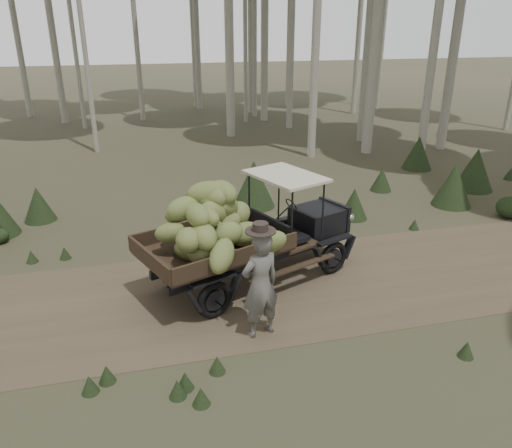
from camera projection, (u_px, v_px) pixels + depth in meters
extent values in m
plane|color=#473D2B|center=(222.00, 295.00, 10.13)|extent=(120.00, 120.00, 0.00)
cube|color=brown|center=(222.00, 295.00, 10.13)|extent=(70.00, 4.00, 0.01)
cube|color=black|center=(317.00, 219.00, 11.35)|extent=(1.25, 1.23, 0.54)
cube|color=black|center=(334.00, 214.00, 11.64)|extent=(0.45, 0.95, 0.61)
cube|color=black|center=(269.00, 229.00, 10.57)|extent=(0.58, 1.30, 0.54)
cube|color=#38281C|center=(214.00, 249.00, 9.86)|extent=(3.20, 2.65, 0.08)
cube|color=#38281C|center=(192.00, 227.00, 10.46)|extent=(2.57, 1.06, 0.31)
cube|color=#38281C|center=(239.00, 257.00, 9.14)|extent=(2.57, 1.06, 0.31)
cube|color=#38281C|center=(149.00, 259.00, 9.05)|extent=(0.70, 1.66, 0.31)
cube|color=beige|center=(286.00, 176.00, 10.38)|extent=(1.66, 1.96, 0.06)
cube|color=black|center=(246.00, 247.00, 10.84)|extent=(4.23, 1.75, 0.18)
cube|color=black|center=(267.00, 259.00, 10.28)|extent=(4.23, 1.75, 0.18)
torus|color=black|center=(288.00, 235.00, 12.06)|extent=(0.74, 0.40, 0.74)
torus|color=black|center=(333.00, 258.00, 10.89)|extent=(0.74, 0.40, 0.74)
torus|color=black|center=(175.00, 268.00, 10.42)|extent=(0.74, 0.40, 0.74)
torus|color=black|center=(214.00, 300.00, 9.24)|extent=(0.74, 0.40, 0.74)
sphere|color=beige|center=(324.00, 206.00, 12.00)|extent=(0.18, 0.18, 0.18)
sphere|color=beige|center=(350.00, 217.00, 11.34)|extent=(0.18, 0.18, 0.18)
ellipsoid|color=olive|center=(191.00, 249.00, 9.34)|extent=(0.84, 0.78, 0.49)
ellipsoid|color=olive|center=(225.00, 224.00, 9.63)|extent=(0.80, 0.50, 0.63)
ellipsoid|color=olive|center=(214.00, 212.00, 9.44)|extent=(0.95, 0.98, 0.69)
ellipsoid|color=olive|center=(223.00, 192.00, 9.50)|extent=(0.71, 0.85, 0.54)
ellipsoid|color=olive|center=(201.00, 252.00, 9.13)|extent=(0.75, 0.84, 0.62)
ellipsoid|color=olive|center=(226.00, 234.00, 9.24)|extent=(0.78, 0.51, 0.61)
ellipsoid|color=olive|center=(206.00, 217.00, 9.15)|extent=(0.60, 0.82, 0.42)
ellipsoid|color=olive|center=(213.00, 197.00, 9.55)|extent=(0.85, 0.72, 0.52)
ellipsoid|color=olive|center=(245.00, 234.00, 9.88)|extent=(0.83, 0.62, 0.49)
ellipsoid|color=olive|center=(204.00, 236.00, 8.93)|extent=(0.53, 0.80, 0.61)
ellipsoid|color=olive|center=(221.00, 205.00, 9.80)|extent=(0.41, 0.75, 0.56)
ellipsoid|color=olive|center=(214.00, 192.00, 9.62)|extent=(0.78, 0.41, 0.53)
ellipsoid|color=olive|center=(217.00, 232.00, 10.05)|extent=(0.67, 0.82, 0.60)
ellipsoid|color=olive|center=(189.00, 240.00, 8.89)|extent=(0.55, 0.76, 0.58)
ellipsoid|color=olive|center=(182.00, 210.00, 9.48)|extent=(0.85, 0.46, 0.66)
ellipsoid|color=olive|center=(215.00, 197.00, 9.51)|extent=(0.64, 0.87, 0.59)
ellipsoid|color=olive|center=(195.00, 237.00, 9.77)|extent=(0.68, 0.90, 0.58)
ellipsoid|color=olive|center=(239.00, 213.00, 10.11)|extent=(0.71, 0.81, 0.49)
ellipsoid|color=olive|center=(198.00, 215.00, 9.04)|extent=(0.55, 0.76, 0.46)
ellipsoid|color=olive|center=(208.00, 193.00, 9.47)|extent=(0.92, 0.62, 0.54)
ellipsoid|color=olive|center=(230.00, 227.00, 10.40)|extent=(0.89, 0.72, 0.51)
ellipsoid|color=olive|center=(171.00, 233.00, 9.31)|extent=(0.82, 0.68, 0.53)
ellipsoid|color=olive|center=(226.00, 206.00, 9.67)|extent=(0.80, 0.95, 0.68)
ellipsoid|color=olive|center=(211.00, 196.00, 9.50)|extent=(0.83, 0.52, 0.60)
ellipsoid|color=olive|center=(260.00, 232.00, 10.15)|extent=(0.77, 0.80, 0.54)
ellipsoid|color=olive|center=(214.00, 229.00, 9.38)|extent=(0.40, 0.88, 0.64)
ellipsoid|color=olive|center=(184.00, 209.00, 9.34)|extent=(0.82, 0.63, 0.55)
ellipsoid|color=olive|center=(222.00, 256.00, 8.83)|extent=(0.78, 0.95, 0.74)
ellipsoid|color=olive|center=(270.00, 242.00, 9.42)|extent=(0.89, 0.78, 0.69)
imported|color=#5B5853|center=(260.00, 285.00, 8.52)|extent=(0.82, 0.66, 1.96)
cylinder|color=#2D241F|center=(260.00, 231.00, 8.14)|extent=(0.65, 0.65, 0.03)
cylinder|color=#2D241F|center=(260.00, 227.00, 8.11)|extent=(0.33, 0.33, 0.16)
cone|color=#233319|center=(510.00, 174.00, 17.43)|extent=(0.38, 0.38, 0.43)
cone|color=#233319|center=(418.00, 153.00, 18.57)|extent=(1.10, 1.10, 1.23)
cone|color=#233319|center=(38.00, 204.00, 13.75)|extent=(0.87, 0.87, 0.97)
cone|color=#233319|center=(354.00, 203.00, 13.93)|extent=(0.79, 0.79, 0.88)
cone|color=#233319|center=(475.00, 169.00, 16.24)|extent=(1.24, 1.24, 1.38)
ellipsoid|color=#233319|center=(510.00, 207.00, 14.02)|extent=(0.75, 0.75, 0.60)
cone|color=#233319|center=(453.00, 185.00, 14.82)|extent=(1.15, 1.15, 1.28)
cone|color=#233319|center=(256.00, 187.00, 14.75)|extent=(1.09, 1.09, 1.21)
ellipsoid|color=#233319|center=(458.00, 195.00, 15.28)|extent=(0.54, 0.54, 0.43)
cone|color=#233319|center=(382.00, 179.00, 16.23)|extent=(0.69, 0.69, 0.77)
cone|color=#233319|center=(254.00, 184.00, 14.74)|extent=(1.26, 1.26, 1.40)
cone|color=#233319|center=(89.00, 384.00, 7.43)|extent=(0.27, 0.27, 0.30)
cone|color=#233319|center=(322.00, 228.00, 13.00)|extent=(0.27, 0.27, 0.30)
cone|color=#233319|center=(185.00, 380.00, 7.51)|extent=(0.27, 0.27, 0.30)
cone|color=#233319|center=(467.00, 349.00, 8.22)|extent=(0.27, 0.27, 0.30)
cone|color=#233319|center=(414.00, 224.00, 13.27)|extent=(0.27, 0.27, 0.30)
cone|color=#233319|center=(65.00, 253.00, 11.63)|extent=(0.27, 0.27, 0.30)
cone|color=#233319|center=(107.00, 374.00, 7.65)|extent=(0.27, 0.27, 0.30)
cone|color=#233319|center=(177.00, 389.00, 7.34)|extent=(0.27, 0.27, 0.30)
cone|color=#233319|center=(31.00, 256.00, 11.46)|extent=(0.27, 0.27, 0.30)
cone|color=#233319|center=(281.00, 226.00, 13.13)|extent=(0.27, 0.27, 0.30)
cone|color=#233319|center=(201.00, 396.00, 7.19)|extent=(0.27, 0.27, 0.30)
cone|color=#233319|center=(193.00, 241.00, 12.24)|extent=(0.27, 0.27, 0.30)
cone|color=#233319|center=(152.00, 240.00, 12.33)|extent=(0.27, 0.27, 0.30)
cone|color=#233319|center=(181.00, 240.00, 12.32)|extent=(0.27, 0.27, 0.30)
cone|color=#233319|center=(217.00, 364.00, 7.86)|extent=(0.27, 0.27, 0.30)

